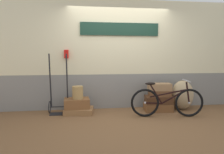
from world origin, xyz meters
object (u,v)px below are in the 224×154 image
(suitcase_2, at_px, (158,107))
(suitcase_5, at_px, (159,87))
(burlap_sack, at_px, (182,95))
(suitcase_0, at_px, (79,111))
(wicker_basket, at_px, (78,92))
(luggage_trolley, at_px, (59,100))
(suitcase_4, at_px, (160,93))
(suitcase_1, at_px, (77,103))
(suitcase_3, at_px, (159,100))
(bicycle, at_px, (167,102))

(suitcase_2, relative_size, suitcase_5, 1.21)
(suitcase_2, relative_size, burlap_sack, 0.91)
(suitcase_0, distance_m, suitcase_2, 1.90)
(wicker_basket, distance_m, luggage_trolley, 0.47)
(suitcase_2, height_order, suitcase_5, suitcase_5)
(suitcase_0, relative_size, suitcase_4, 1.26)
(suitcase_2, xyz_separation_m, luggage_trolley, (-2.35, 0.10, 0.22))
(suitcase_2, xyz_separation_m, wicker_basket, (-1.92, 0.02, 0.40))
(suitcase_4, xyz_separation_m, burlap_sack, (0.61, 0.06, -0.07))
(suitcase_0, distance_m, suitcase_4, 1.97)
(suitcase_1, relative_size, suitcase_2, 0.87)
(suitcase_2, distance_m, suitcase_4, 0.34)
(suitcase_2, height_order, burlap_sack, burlap_sack)
(suitcase_3, bearing_deg, burlap_sack, 11.28)
(suitcase_3, xyz_separation_m, suitcase_4, (0.03, 0.02, 0.16))
(suitcase_5, distance_m, burlap_sack, 0.65)
(suitcase_0, relative_size, burlap_sack, 0.89)
(suitcase_0, xyz_separation_m, burlap_sack, (2.55, 0.06, 0.30))
(wicker_basket, bearing_deg, suitcase_3, -0.72)
(burlap_sack, bearing_deg, suitcase_3, -173.35)
(suitcase_1, height_order, suitcase_2, suitcase_1)
(suitcase_2, relative_size, bicycle, 0.41)
(suitcase_4, relative_size, bicycle, 0.32)
(suitcase_4, relative_size, wicker_basket, 1.74)
(suitcase_5, relative_size, wicker_basket, 1.83)
(bicycle, bearing_deg, suitcase_5, 87.14)
(suitcase_0, distance_m, luggage_trolley, 0.52)
(suitcase_2, xyz_separation_m, suitcase_4, (0.04, 0.01, 0.34))
(bicycle, bearing_deg, suitcase_3, 90.90)
(suitcase_1, bearing_deg, suitcase_0, -33.37)
(suitcase_2, distance_m, suitcase_3, 0.18)
(suitcase_2, xyz_separation_m, burlap_sack, (0.65, 0.07, 0.27))
(suitcase_2, distance_m, wicker_basket, 1.96)
(suitcase_4, relative_size, suitcase_5, 0.95)
(luggage_trolley, distance_m, bicycle, 2.43)
(suitcase_0, height_order, suitcase_2, suitcase_2)
(suitcase_3, bearing_deg, suitcase_0, -175.96)
(suitcase_0, height_order, burlap_sack, burlap_sack)
(suitcase_1, height_order, burlap_sack, burlap_sack)
(suitcase_4, bearing_deg, wicker_basket, -175.11)
(suitcase_0, xyz_separation_m, luggage_trolley, (-0.45, 0.09, 0.25))
(suitcase_4, bearing_deg, suitcase_0, -174.98)
(luggage_trolley, bearing_deg, suitcase_4, -2.18)
(bicycle, bearing_deg, suitcase_1, 165.04)
(suitcase_3, distance_m, bicycle, 0.48)
(suitcase_1, relative_size, suitcase_4, 1.12)
(bicycle, bearing_deg, suitcase_4, 86.87)
(suitcase_3, bearing_deg, suitcase_4, 31.83)
(suitcase_3, bearing_deg, wicker_basket, -176.08)
(suitcase_3, relative_size, wicker_basket, 2.13)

